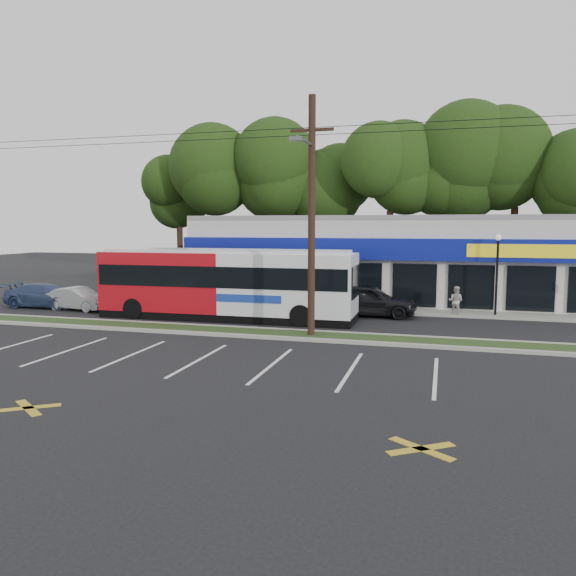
% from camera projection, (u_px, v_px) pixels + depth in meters
% --- Properties ---
extents(ground, '(120.00, 120.00, 0.00)m').
position_uv_depth(ground, '(236.00, 338.00, 23.67)').
color(ground, black).
rests_on(ground, ground).
extents(grass_strip, '(40.00, 1.60, 0.12)m').
position_uv_depth(grass_strip, '(245.00, 332.00, 24.62)').
color(grass_strip, '#293C18').
rests_on(grass_strip, ground).
extents(curb_south, '(40.00, 0.25, 0.14)m').
position_uv_depth(curb_south, '(238.00, 336.00, 23.81)').
color(curb_south, '#9E9E93').
rests_on(curb_south, ground).
extents(curb_north, '(40.00, 0.25, 0.14)m').
position_uv_depth(curb_north, '(251.00, 329.00, 25.44)').
color(curb_north, '#9E9E93').
rests_on(curb_north, ground).
extents(sidewalk, '(32.00, 2.20, 0.10)m').
position_uv_depth(sidewalk, '(379.00, 310.00, 30.95)').
color(sidewalk, '#9E9E93').
rests_on(sidewalk, ground).
extents(strip_mall, '(25.00, 12.55, 5.30)m').
position_uv_depth(strip_mall, '(400.00, 257.00, 37.14)').
color(strip_mall, silver).
rests_on(strip_mall, ground).
extents(utility_pole, '(50.00, 2.77, 10.00)m').
position_uv_depth(utility_pole, '(307.00, 209.00, 23.19)').
color(utility_pole, black).
rests_on(utility_pole, ground).
extents(lamp_post, '(0.30, 0.30, 4.25)m').
position_uv_depth(lamp_post, '(497.00, 265.00, 28.86)').
color(lamp_post, black).
rests_on(lamp_post, ground).
extents(tree_line, '(46.76, 6.76, 11.83)m').
position_uv_depth(tree_line, '(392.00, 180.00, 46.54)').
color(tree_line, black).
rests_on(tree_line, ground).
extents(metrobus, '(13.15, 2.94, 3.52)m').
position_uv_depth(metrobus, '(227.00, 282.00, 28.36)').
color(metrobus, '#B10D17').
rests_on(metrobus, ground).
extents(car_dark, '(5.08, 2.25, 1.70)m').
position_uv_depth(car_dark, '(368.00, 300.00, 29.19)').
color(car_dark, black).
rests_on(car_dark, ground).
extents(car_silver, '(4.01, 1.85, 1.27)m').
position_uv_depth(car_silver, '(79.00, 299.00, 31.32)').
color(car_silver, '#94979B').
rests_on(car_silver, ground).
extents(car_blue, '(4.80, 2.02, 1.38)m').
position_uv_depth(car_blue, '(45.00, 296.00, 32.35)').
color(car_blue, navy).
rests_on(car_blue, ground).
extents(pedestrian_a, '(0.79, 0.75, 1.81)m').
position_uv_depth(pedestrian_a, '(321.00, 296.00, 30.39)').
color(pedestrian_a, silver).
rests_on(pedestrian_a, ground).
extents(pedestrian_b, '(0.90, 0.79, 1.57)m').
position_uv_depth(pedestrian_b, '(456.00, 301.00, 29.32)').
color(pedestrian_b, '#BAABA7').
rests_on(pedestrian_b, ground).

